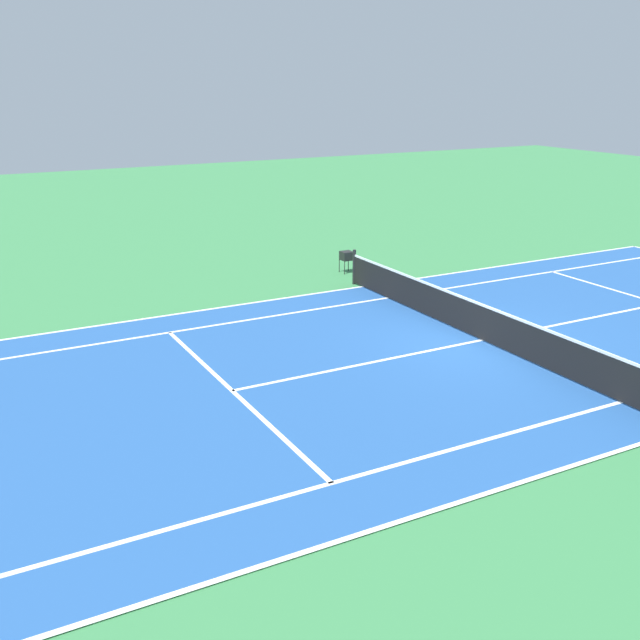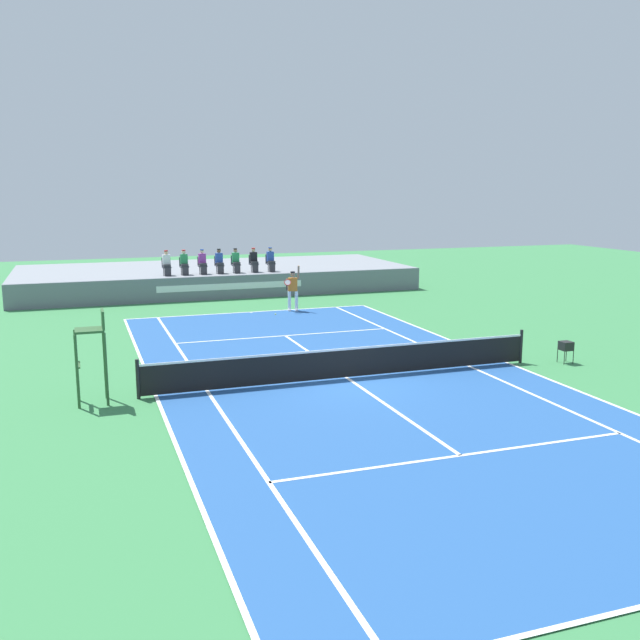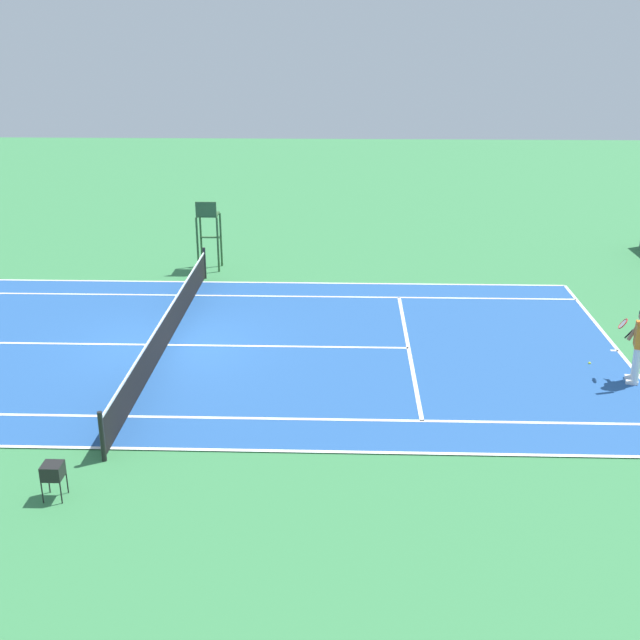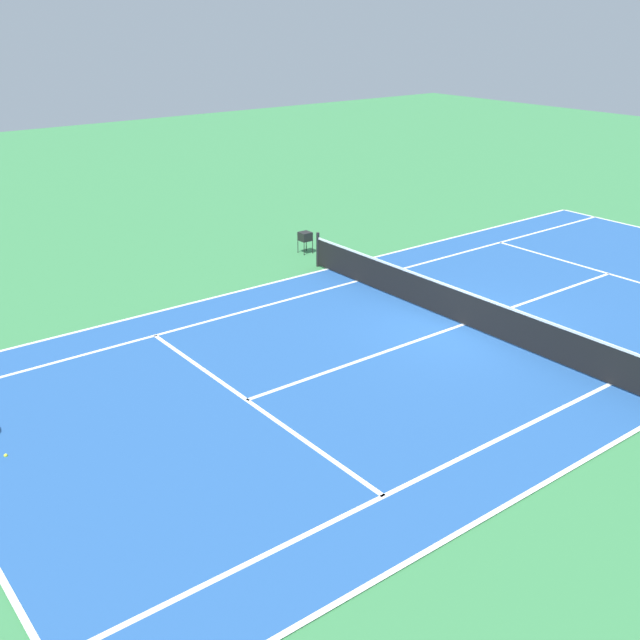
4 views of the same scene
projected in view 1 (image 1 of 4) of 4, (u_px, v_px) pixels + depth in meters
The scene contains 4 objects.
ground_plane at pixel (481, 341), 18.02m from camera, with size 80.00×80.00×0.00m, color #387F47.
court at pixel (481, 341), 18.01m from camera, with size 11.08×23.88×0.03m.
net at pixel (482, 321), 17.85m from camera, with size 11.98×0.10×1.07m.
ball_hopper at pixel (347, 255), 24.15m from camera, with size 0.36×0.36×0.70m.
Camera 1 is at (-13.11, 11.46, 6.05)m, focal length 42.16 mm.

